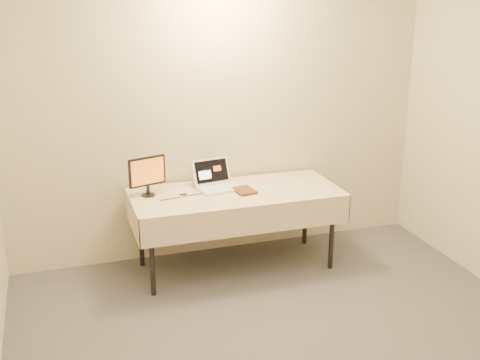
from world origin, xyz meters
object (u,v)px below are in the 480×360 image
object	(u,v)px
table	(236,198)
monitor	(147,173)
book	(236,181)
laptop	(216,181)

from	to	relation	value
table	monitor	bearing A→B (deg)	170.48
book	monitor	bearing A→B (deg)	158.14
book	laptop	bearing A→B (deg)	112.43
monitor	table	bearing A→B (deg)	-26.36
monitor	book	size ratio (longest dim) A/B	1.56
monitor	book	bearing A→B (deg)	-29.95
table	monitor	world-z (taller)	monitor
monitor	book	world-z (taller)	monitor
table	laptop	xyz separation A→B (m)	(-0.14, 0.16, 0.12)
monitor	book	xyz separation A→B (m)	(0.75, -0.17, -0.09)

